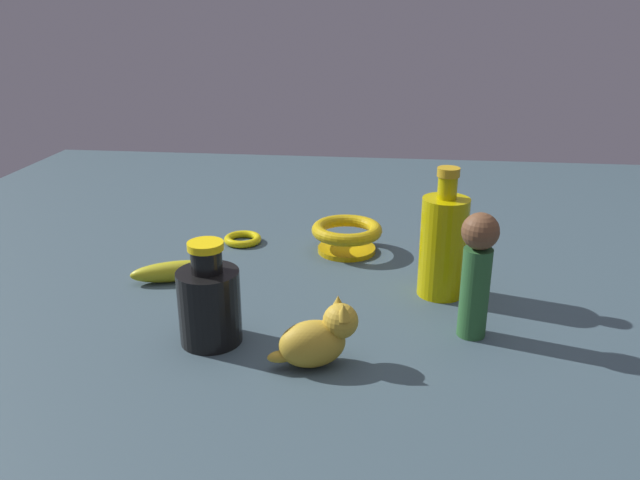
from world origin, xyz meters
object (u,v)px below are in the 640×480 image
person_figure_adult (477,270)px  cat_figurine (319,337)px  bangle (243,239)px  bowl (347,234)px  bottle_tall (443,244)px  banana (176,271)px  bottle_short (209,302)px  nail_polish_jar (441,237)px

person_figure_adult → cat_figurine: bearing=-63.5°
bangle → bowl: bowl is taller
bottle_tall → cat_figurine: (0.25, -0.18, -0.05)m
bottle_tall → banana: size_ratio=1.40×
bottle_short → person_figure_adult: bearing=99.2°
bangle → bottle_short: (0.41, 0.05, 0.06)m
cat_figurine → nail_polish_jar: size_ratio=3.22×
bangle → bottle_tall: bearing=62.9°
banana → bottle_tall: bearing=-22.0°
nail_polish_jar → banana: size_ratio=0.24×
bottle_tall → banana: bottle_tall is taller
cat_figurine → nail_polish_jar: 0.52m
bottle_short → banana: bearing=-148.5°
cat_figurine → bottle_tall: bearing=144.0°
bottle_short → cat_figurine: (0.05, 0.17, -0.02)m
bottle_short → nail_polish_jar: bottle_short is taller
bottle_short → bowl: bearing=155.5°
banana → person_figure_adult: 0.54m
bangle → bowl: size_ratio=0.55×
bottle_tall → bowl: bottle_tall is taller
bangle → nail_polish_jar: nail_polish_jar is taller
bangle → nail_polish_jar: 0.41m
bangle → person_figure_adult: size_ratio=0.41×
cat_figurine → banana: (-0.25, -0.29, -0.02)m
bottle_tall → nail_polish_jar: bearing=176.3°
bangle → banana: (0.20, -0.08, 0.01)m
nail_polish_jar → person_figure_adult: size_ratio=0.20×
bottle_short → nail_polish_jar: bearing=140.2°
bangle → banana: bearing=-20.4°
bowl → cat_figurine: (0.43, -0.01, 0.00)m
bottle_short → nail_polish_jar: 0.57m
bangle → banana: size_ratio=0.49×
bottle_short → person_figure_adult: size_ratio=0.81×
cat_figurine → nail_polish_jar: cat_figurine is taller
banana → cat_figurine: bearing=-62.6°
bangle → person_figure_adult: bearing=51.7°
nail_polish_jar → person_figure_adult: bearing=3.5°
bangle → person_figure_adult: 0.56m
cat_figurine → banana: 0.38m
bangle → bowl: bearing=83.4°
cat_figurine → nail_polish_jar: bearing=157.9°
cat_figurine → banana: cat_figurine is taller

